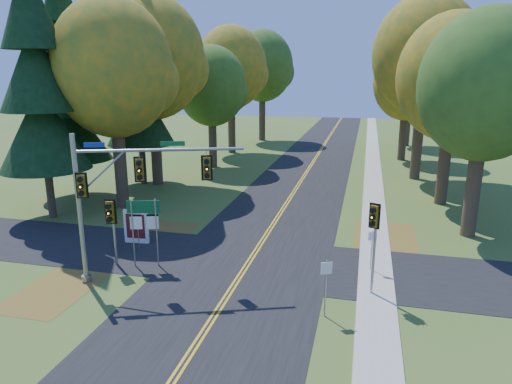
% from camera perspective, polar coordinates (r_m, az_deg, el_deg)
% --- Properties ---
extents(ground, '(160.00, 160.00, 0.00)m').
position_cam_1_polar(ground, '(21.65, -2.13, -10.66)').
color(ground, '#3A6022').
rests_on(ground, ground).
extents(road_main, '(8.00, 160.00, 0.02)m').
position_cam_1_polar(road_main, '(21.65, -2.13, -10.63)').
color(road_main, black).
rests_on(road_main, ground).
extents(road_cross, '(60.00, 6.00, 0.02)m').
position_cam_1_polar(road_cross, '(23.41, -0.79, -8.60)').
color(road_cross, black).
rests_on(road_cross, ground).
extents(centerline_left, '(0.10, 160.00, 0.01)m').
position_cam_1_polar(centerline_left, '(21.67, -2.39, -10.57)').
color(centerline_left, gold).
rests_on(centerline_left, road_main).
extents(centerline_right, '(0.10, 160.00, 0.01)m').
position_cam_1_polar(centerline_right, '(21.62, -1.87, -10.63)').
color(centerline_right, gold).
rests_on(centerline_right, road_main).
extents(sidewalk_east, '(1.60, 160.00, 0.06)m').
position_cam_1_polar(sidewalk_east, '(20.97, 14.78, -11.96)').
color(sidewalk_east, '#9E998E').
rests_on(sidewalk_east, ground).
extents(leaf_patch_w_near, '(4.00, 6.00, 0.00)m').
position_cam_1_polar(leaf_patch_w_near, '(27.34, -13.08, -5.50)').
color(leaf_patch_w_near, brown).
rests_on(leaf_patch_w_near, ground).
extents(leaf_patch_e, '(3.50, 8.00, 0.00)m').
position_cam_1_polar(leaf_patch_e, '(26.52, 15.93, -6.33)').
color(leaf_patch_e, brown).
rests_on(leaf_patch_e, ground).
extents(leaf_patch_w_far, '(3.00, 5.00, 0.00)m').
position_cam_1_polar(leaf_patch_w_far, '(22.40, -23.55, -11.03)').
color(leaf_patch_w_far, brown).
rests_on(leaf_patch_w_far, ground).
extents(tree_w_a, '(8.00, 8.00, 14.15)m').
position_cam_1_polar(tree_w_a, '(32.67, -17.25, 14.45)').
color(tree_w_a, '#38281C').
rests_on(tree_w_a, ground).
extents(tree_e_a, '(7.20, 7.20, 12.73)m').
position_cam_1_polar(tree_e_a, '(28.27, 26.89, 11.67)').
color(tree_e_a, '#38281C').
rests_on(tree_e_a, ground).
extents(tree_w_b, '(8.60, 8.60, 15.38)m').
position_cam_1_polar(tree_w_b, '(39.06, -12.81, 15.97)').
color(tree_w_b, '#38281C').
rests_on(tree_w_b, ground).
extents(tree_e_b, '(7.60, 7.60, 13.33)m').
position_cam_1_polar(tree_e_b, '(34.84, 23.52, 12.92)').
color(tree_e_b, '#38281C').
rests_on(tree_e_b, ground).
extents(tree_w_c, '(6.80, 6.80, 11.91)m').
position_cam_1_polar(tree_w_c, '(45.80, -5.49, 12.98)').
color(tree_w_c, '#38281C').
rests_on(tree_w_c, ground).
extents(tree_e_c, '(8.80, 8.80, 15.79)m').
position_cam_1_polar(tree_e_c, '(42.76, 20.49, 15.69)').
color(tree_e_c, '#38281C').
rests_on(tree_e_c, ground).
extents(tree_w_d, '(8.20, 8.20, 14.56)m').
position_cam_1_polar(tree_w_d, '(54.26, -3.05, 15.23)').
color(tree_w_d, '#38281C').
rests_on(tree_w_d, ground).
extents(tree_e_d, '(7.00, 7.00, 12.32)m').
position_cam_1_polar(tree_e_d, '(51.83, 18.44, 12.84)').
color(tree_e_d, '#38281C').
rests_on(tree_e_d, ground).
extents(tree_w_e, '(8.40, 8.40, 14.97)m').
position_cam_1_polar(tree_w_e, '(64.51, 0.89, 15.42)').
color(tree_w_e, '#38281C').
rests_on(tree_w_e, ground).
extents(tree_e_e, '(7.80, 7.80, 13.74)m').
position_cam_1_polar(tree_e_e, '(62.59, 18.91, 13.88)').
color(tree_e_e, '#38281C').
rests_on(tree_e_e, ground).
extents(pine_a, '(5.60, 5.60, 19.48)m').
position_cam_1_polar(pine_a, '(31.80, -25.77, 13.14)').
color(pine_a, '#38281C').
rests_on(pine_a, ground).
extents(pine_b, '(5.60, 5.60, 17.31)m').
position_cam_1_polar(pine_b, '(36.71, -22.48, 11.89)').
color(pine_b, '#38281C').
rests_on(pine_b, ground).
extents(pine_c, '(5.60, 5.60, 20.56)m').
position_cam_1_polar(pine_c, '(39.37, -14.67, 14.86)').
color(pine_c, '#38281C').
rests_on(pine_c, ground).
extents(traffic_mast, '(7.06, 2.94, 6.79)m').
position_cam_1_polar(traffic_mast, '(20.83, -16.56, 0.46)').
color(traffic_mast, gray).
rests_on(traffic_mast, ground).
extents(east_signal_pole, '(0.45, 0.54, 4.12)m').
position_cam_1_polar(east_signal_pole, '(19.47, 14.55, -4.18)').
color(east_signal_pole, gray).
rests_on(east_signal_pole, ground).
extents(ped_signal_pole, '(0.54, 0.63, 3.46)m').
position_cam_1_polar(ped_signal_pole, '(22.95, -17.64, -2.97)').
color(ped_signal_pole, '#96989E').
rests_on(ped_signal_pole, ground).
extents(route_sign_cluster, '(1.55, 0.48, 3.43)m').
position_cam_1_polar(route_sign_cluster, '(22.67, -13.82, -3.33)').
color(route_sign_cluster, gray).
rests_on(route_sign_cluster, ground).
extents(info_kiosk, '(1.40, 0.30, 1.92)m').
position_cam_1_polar(info_kiosk, '(26.32, -14.74, -4.21)').
color(info_kiosk, silver).
rests_on(info_kiosk, ground).
extents(reg_sign_e_north, '(0.39, 0.06, 2.05)m').
position_cam_1_polar(reg_sign_e_north, '(22.48, 14.31, -6.27)').
color(reg_sign_e_north, gray).
rests_on(reg_sign_e_north, ground).
extents(reg_sign_e_south, '(0.43, 0.21, 2.37)m').
position_cam_1_polar(reg_sign_e_south, '(18.01, 8.75, -10.62)').
color(reg_sign_e_south, gray).
rests_on(reg_sign_e_south, ground).
extents(reg_sign_w, '(0.37, 0.11, 1.98)m').
position_cam_1_polar(reg_sign_w, '(25.07, -14.57, -4.20)').
color(reg_sign_w, gray).
rests_on(reg_sign_w, ground).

